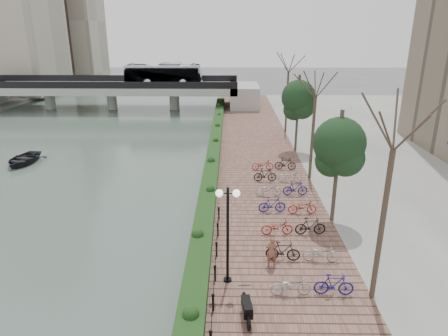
{
  "coord_description": "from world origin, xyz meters",
  "views": [
    {
      "loc": [
        2.04,
        -12.06,
        11.1
      ],
      "look_at": [
        1.63,
        13.81,
        2.0
      ],
      "focal_mm": 32.0,
      "sensor_mm": 36.0,
      "label": 1
    }
  ],
  "objects_px": {
    "motorcycle": "(246,306)",
    "boat": "(23,159)",
    "lamppost": "(228,214)",
    "pedestrian": "(272,252)"
  },
  "relations": [
    {
      "from": "motorcycle",
      "to": "boat",
      "type": "height_order",
      "value": "motorcycle"
    },
    {
      "from": "lamppost",
      "to": "pedestrian",
      "type": "height_order",
      "value": "lamppost"
    },
    {
      "from": "motorcycle",
      "to": "lamppost",
      "type": "bearing_deg",
      "value": 102.31
    },
    {
      "from": "lamppost",
      "to": "boat",
      "type": "bearing_deg",
      "value": 135.8
    },
    {
      "from": "boat",
      "to": "lamppost",
      "type": "bearing_deg",
      "value": -40.08
    },
    {
      "from": "motorcycle",
      "to": "boat",
      "type": "bearing_deg",
      "value": 128.06
    },
    {
      "from": "lamppost",
      "to": "boat",
      "type": "height_order",
      "value": "lamppost"
    },
    {
      "from": "motorcycle",
      "to": "pedestrian",
      "type": "distance_m",
      "value": 3.82
    },
    {
      "from": "pedestrian",
      "to": "boat",
      "type": "distance_m",
      "value": 25.54
    },
    {
      "from": "boat",
      "to": "motorcycle",
      "type": "bearing_deg",
      "value": -42.56
    }
  ]
}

